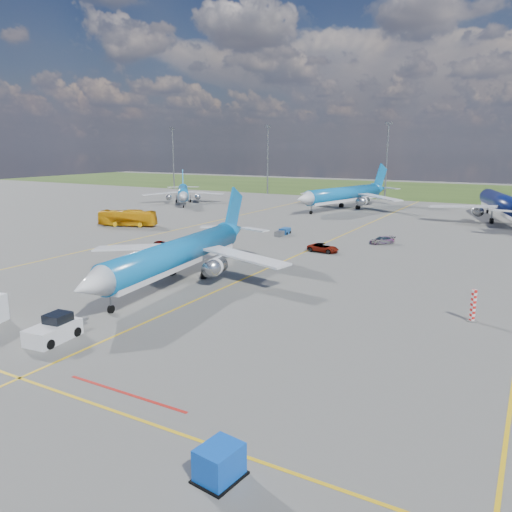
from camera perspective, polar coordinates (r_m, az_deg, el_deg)
The scene contains 16 objects.
ground at distance 52.34m, azimuth -7.32°, elevation -5.22°, with size 400.00×400.00×0.00m, color #52524F.
grass_strip at distance 192.83m, azimuth 20.52°, elevation 6.98°, with size 400.00×80.00×0.01m, color #2D4719.
taxiway_lines at distance 75.51m, azimuth 5.42°, elevation 0.33°, with size 60.25×160.00×0.02m.
floodlight_masts at distance 151.18m, azimuth 22.18°, elevation 10.33°, with size 202.20×0.50×22.70m.
warning_post at distance 50.07m, azimuth 23.57°, elevation -5.21°, with size 0.50×0.50×3.00m, color red.
bg_jet_nw at distance 142.84m, azimuth -8.28°, elevation 5.98°, with size 24.79×32.54×8.52m, color #0C66AE, non-canonical shape.
bg_jet_nnw at distance 130.29m, azimuth 9.98°, elevation 5.30°, with size 31.44×41.26×10.81m, color #0C66AE, non-canonical shape.
bg_jet_n at distance 118.50m, azimuth 26.26°, elevation 3.51°, with size 32.37×42.48×11.13m, color #081244, non-canonical shape.
main_airliner at distance 60.22m, azimuth -8.91°, elevation -2.91°, with size 28.32×37.17×9.74m, color #0C66AE, non-canonical shape.
pushback_tug at distance 45.11m, azimuth -22.07°, elevation -7.83°, with size 2.85×6.43×2.14m.
uld_container at distance 26.11m, azimuth -4.21°, elevation -22.49°, with size 1.71×2.14×1.71m, color #0D48BB.
apron_bus at distance 103.95m, azimuth -14.47°, elevation 4.22°, with size 2.73×11.66×3.25m, color #EBA40D.
service_car_a at distance 79.74m, azimuth -11.19°, elevation 1.25°, with size 1.48×3.67×1.25m, color #999999.
service_car_b at distance 76.48m, azimuth 7.68°, elevation 0.93°, with size 2.20×4.78×1.33m, color #999999.
service_car_c at distance 84.85m, azimuth 14.19°, elevation 1.77°, with size 1.74×4.29×1.24m, color #999999.
baggage_tug_c at distance 90.91m, azimuth 3.11°, elevation 2.76°, with size 1.64×4.97×1.10m.
Camera 1 is at (30.09, -39.81, 15.80)m, focal length 35.00 mm.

